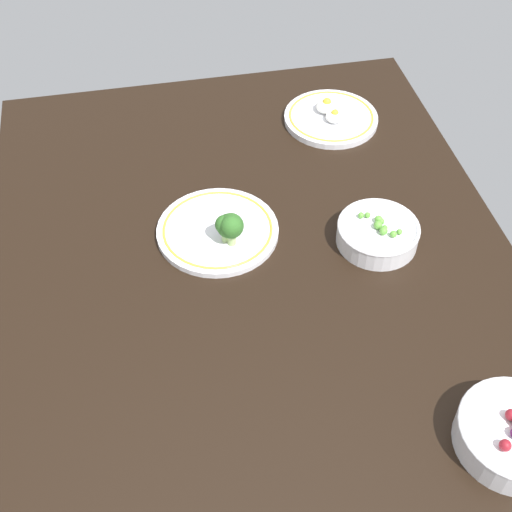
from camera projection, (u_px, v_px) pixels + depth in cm
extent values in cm
cube|color=black|center=(256.00, 271.00, 127.65)|extent=(123.51, 94.98, 4.00)
cylinder|color=silver|center=(331.00, 118.00, 155.33)|extent=(20.85, 20.85, 1.37)
torus|color=gold|center=(331.00, 116.00, 154.83)|extent=(18.85, 18.85, 0.50)
ellipsoid|color=white|center=(327.00, 106.00, 155.10)|extent=(4.70, 4.70, 2.59)
sphere|color=yellow|center=(327.00, 102.00, 154.25)|extent=(1.88, 1.88, 1.88)
ellipsoid|color=white|center=(335.00, 117.00, 152.77)|extent=(4.02, 4.02, 2.21)
sphere|color=yellow|center=(335.00, 113.00, 152.05)|extent=(1.61, 1.61, 1.61)
cylinder|color=silver|center=(218.00, 231.00, 131.12)|extent=(22.98, 22.98, 1.16)
torus|color=gold|center=(218.00, 229.00, 130.70)|extent=(20.72, 20.72, 0.50)
cylinder|color=#9EBC72|center=(232.00, 238.00, 127.03)|extent=(1.49, 1.49, 2.77)
sphere|color=#2D6023|center=(231.00, 227.00, 124.85)|extent=(4.26, 4.26, 4.26)
cylinder|color=#9EBC72|center=(229.00, 236.00, 127.96)|extent=(1.59, 1.59, 1.94)
sphere|color=#2D6023|center=(229.00, 226.00, 126.01)|extent=(4.55, 4.55, 4.55)
cylinder|color=#9EBC72|center=(231.00, 237.00, 127.74)|extent=(1.65, 1.65, 2.09)
sphere|color=#2D6023|center=(231.00, 226.00, 125.69)|extent=(4.72, 4.72, 4.72)
cylinder|color=#9EBC72|center=(225.00, 235.00, 127.56)|extent=(1.23, 1.23, 2.79)
sphere|color=#2D6023|center=(224.00, 224.00, 125.58)|extent=(3.50, 3.50, 3.50)
sphere|color=maroon|center=(511.00, 415.00, 98.92)|extent=(1.73, 1.73, 1.73)
sphere|color=maroon|center=(505.00, 445.00, 95.69)|extent=(1.72, 1.72, 1.72)
cylinder|color=silver|center=(377.00, 234.00, 128.52)|extent=(14.99, 14.99, 3.92)
torus|color=silver|center=(379.00, 227.00, 127.09)|extent=(15.19, 15.19, 0.80)
sphere|color=#599E38|center=(368.00, 215.00, 128.43)|extent=(1.10, 1.10, 1.10)
sphere|color=#599E38|center=(383.00, 231.00, 125.29)|extent=(1.52, 1.52, 1.52)
sphere|color=#599E38|center=(385.00, 228.00, 126.14)|extent=(1.03, 1.03, 1.03)
sphere|color=#599E38|center=(381.00, 221.00, 127.20)|extent=(1.22, 1.22, 1.22)
sphere|color=#599E38|center=(378.00, 225.00, 126.28)|extent=(1.58, 1.58, 1.58)
sphere|color=#599E38|center=(361.00, 215.00, 128.37)|extent=(1.13, 1.13, 1.13)
sphere|color=#599E38|center=(393.00, 234.00, 124.92)|extent=(1.26, 1.26, 1.26)
sphere|color=#599E38|center=(379.00, 219.00, 127.39)|extent=(1.46, 1.46, 1.46)
sphere|color=#599E38|center=(399.00, 232.00, 125.48)|extent=(1.04, 1.04, 1.04)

